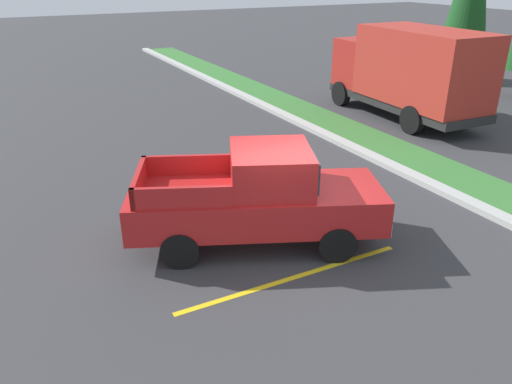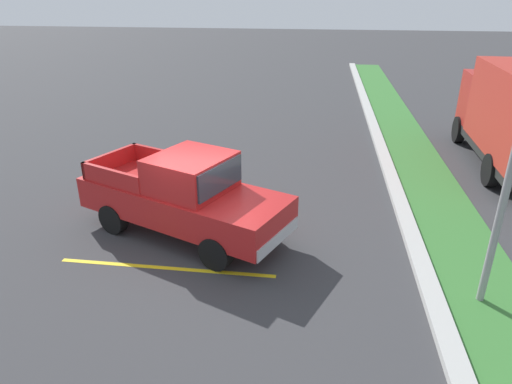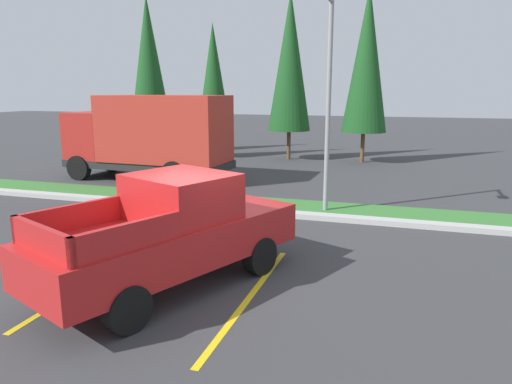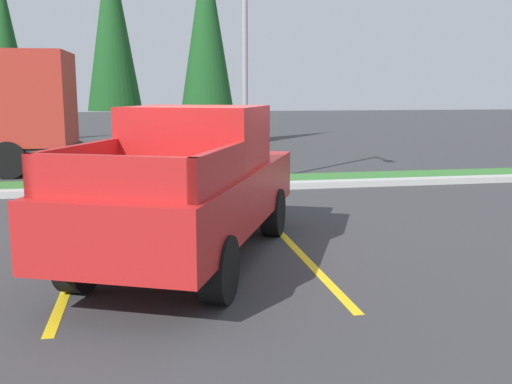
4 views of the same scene
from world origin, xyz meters
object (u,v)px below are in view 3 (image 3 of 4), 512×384
at_px(cypress_tree_right_inner, 367,60).
at_px(street_light, 328,91).
at_px(pickup_truck_main, 172,232).
at_px(cypress_tree_leftmost, 149,62).
at_px(cypress_tree_left_inner, 213,79).
at_px(cypress_tree_center, 290,62).
at_px(cargo_truck_distant, 150,134).

bearing_deg(cypress_tree_right_inner, street_light, -90.93).
xyz_separation_m(pickup_truck_main, cypress_tree_leftmost, (-10.06, 17.10, 4.13)).
distance_m(cypress_tree_leftmost, cypress_tree_right_inner, 12.07).
bearing_deg(pickup_truck_main, cypress_tree_left_inner, 109.66).
height_order(street_light, cypress_tree_center, cypress_tree_center).
height_order(street_light, cypress_tree_right_inner, cypress_tree_right_inner).
relative_size(cypress_tree_leftmost, cypress_tree_center, 1.04).
distance_m(cypress_tree_leftmost, cypress_tree_left_inner, 4.35).
relative_size(cypress_tree_center, cypress_tree_right_inner, 0.99).
height_order(cypress_tree_center, cypress_tree_right_inner, cypress_tree_right_inner).
bearing_deg(cypress_tree_center, cypress_tree_leftmost, 177.93).
distance_m(pickup_truck_main, cargo_truck_distant, 11.19).
height_order(pickup_truck_main, street_light, street_light).
bearing_deg(street_light, cargo_truck_distant, 156.50).
relative_size(cypress_tree_leftmost, cypress_tree_right_inner, 1.03).
distance_m(pickup_truck_main, cypress_tree_right_inner, 17.47).
relative_size(cargo_truck_distant, cypress_tree_right_inner, 0.81).
distance_m(cypress_tree_left_inner, cypress_tree_right_inner, 7.95).
height_order(cargo_truck_distant, cypress_tree_center, cypress_tree_center).
relative_size(cargo_truck_distant, cypress_tree_leftmost, 0.78).
bearing_deg(cypress_tree_right_inner, cypress_tree_leftmost, 178.99).
height_order(cypress_tree_left_inner, cypress_tree_right_inner, cypress_tree_right_inner).
bearing_deg(cypress_tree_leftmost, street_light, -42.52).
relative_size(cypress_tree_left_inner, cypress_tree_right_inner, 0.83).
distance_m(cypress_tree_center, cypress_tree_right_inner, 3.82).
xyz_separation_m(pickup_truck_main, cypress_tree_center, (-1.81, 16.80, 3.95)).
relative_size(cargo_truck_distant, cypress_tree_left_inner, 0.98).
bearing_deg(cypress_tree_center, pickup_truck_main, -83.86).
bearing_deg(cypress_tree_center, cypress_tree_right_inner, 1.29).
height_order(street_light, cypress_tree_left_inner, cypress_tree_left_inner).
bearing_deg(cargo_truck_distant, cypress_tree_right_inner, 43.25).
xyz_separation_m(pickup_truck_main, street_light, (1.83, 6.19, 2.55)).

